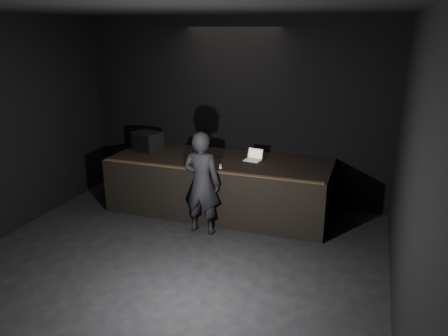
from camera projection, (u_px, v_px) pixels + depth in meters
ground at (151, 287)px, 5.79m from camera, size 7.00×7.00×0.00m
room_walls at (143, 139)px, 5.17m from camera, size 6.10×7.10×3.52m
stage_riser at (220, 185)px, 8.09m from camera, size 4.00×1.50×1.00m
riser_lip at (206, 170)px, 7.30m from camera, size 3.92×0.10×0.01m
stage_monitor at (147, 141)px, 8.50m from camera, size 0.63×0.55×0.36m
cable at (201, 156)px, 8.11m from camera, size 0.83×0.17×0.02m
laptop at (254, 157)px, 7.88m from camera, size 0.32×0.30×0.20m
beer_can at (192, 158)px, 7.71m from camera, size 0.08×0.08×0.18m
plastic_cup at (249, 156)px, 7.98m from camera, size 0.09×0.09×0.11m
wii_remote at (220, 167)px, 7.48m from camera, size 0.09×0.16×0.03m
person at (202, 183)px, 7.12m from camera, size 0.63×0.42×1.73m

